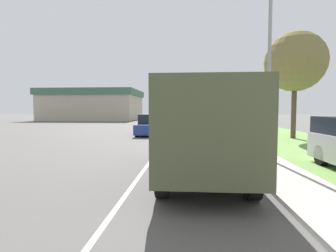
{
  "coord_description": "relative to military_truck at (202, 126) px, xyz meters",
  "views": [
    {
      "loc": [
        1.51,
        4.2,
        2.1
      ],
      "look_at": [
        0.79,
        13.92,
        1.5
      ],
      "focal_mm": 28.0,
      "sensor_mm": 36.0,
      "label": 1
    }
  ],
  "objects": [
    {
      "name": "car_nearest_ahead",
      "position": [
        -3.59,
        13.31,
        -0.83
      ],
      "size": [
        1.92,
        4.32,
        1.73
      ],
      "color": "navy",
      "rests_on": "ground"
    },
    {
      "name": "grass_strip_right",
      "position": [
        6.92,
        27.49,
        -1.58
      ],
      "size": [
        7.0,
        120.0,
        0.02
      ],
      "color": "#6B9347",
      "rests_on": "ground"
    },
    {
      "name": "lane_centre_stripe",
      "position": [
        -1.98,
        27.49,
        -1.59
      ],
      "size": [
        0.12,
        120.0,
        0.0
      ],
      "color": "silver",
      "rests_on": "ground"
    },
    {
      "name": "tree_mid_right",
      "position": [
        7.33,
        11.55,
        3.99
      ],
      "size": [
        4.32,
        4.32,
        7.75
      ],
      "color": "#4C3D2D",
      "rests_on": "grass_strip_right"
    },
    {
      "name": "building_distant",
      "position": [
        -20.47,
        46.56,
        1.59
      ],
      "size": [
        19.34,
        14.43,
        6.29
      ],
      "color": "#B2A893",
      "rests_on": "ground"
    },
    {
      "name": "car_second_ahead",
      "position": [
        -0.09,
        23.03,
        -0.88
      ],
      "size": [
        1.92,
        4.3,
        1.6
      ],
      "color": "navy",
      "rests_on": "ground"
    },
    {
      "name": "ground_plane",
      "position": [
        -1.98,
        27.49,
        -1.59
      ],
      "size": [
        180.0,
        180.0,
        0.0
      ],
      "primitive_type": "plane",
      "color": "#565451"
    },
    {
      "name": "lamp_post",
      "position": [
        2.58,
        2.49,
        3.13
      ],
      "size": [
        1.69,
        0.24,
        7.83
      ],
      "color": "gray",
      "rests_on": "sidewalk_right"
    },
    {
      "name": "sidewalk_right",
      "position": [
        2.52,
        27.49,
        -1.53
      ],
      "size": [
        1.8,
        120.0,
        0.12
      ],
      "color": "#ADAAA3",
      "rests_on": "ground"
    },
    {
      "name": "military_truck",
      "position": [
        0.0,
        0.0,
        0.0
      ],
      "size": [
        2.4,
        6.83,
        2.8
      ],
      "color": "#474C38",
      "rests_on": "ground"
    }
  ]
}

